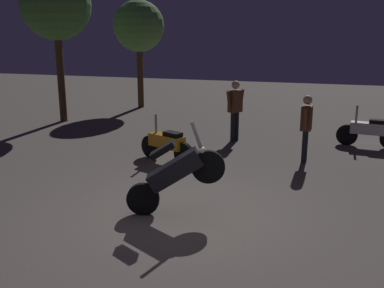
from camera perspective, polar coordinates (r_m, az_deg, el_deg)
The scene contains 8 objects.
ground_plane at distance 7.70m, azimuth -1.31°, elevation -9.15°, with size 40.00×40.00×0.00m, color #605951.
motorcycle_black_foreground at distance 7.49m, azimuth -2.19°, elevation -3.73°, with size 1.63×0.54×1.63m.
motorcycle_white_parked_left at distance 12.82m, azimuth 21.59°, elevation 1.55°, with size 1.66×0.42×1.11m.
motorcycle_orange_parked_right at distance 10.59m, azimuth -3.21°, elevation -0.01°, with size 1.55×0.79×1.11m.
person_rider_beside at distance 12.55m, azimuth 5.50°, elevation 4.92°, with size 0.45×0.60×1.69m.
person_bystander_far at distance 10.83m, azimuth 14.31°, elevation 2.61°, with size 0.26×0.66×1.59m.
tree_left_bg at distance 15.74m, azimuth -16.93°, elevation 16.45°, with size 2.27×2.27×4.96m.
tree_center_bg at distance 18.02m, azimuth -6.77°, elevation 14.56°, with size 1.97×1.97×4.15m.
Camera 1 is at (2.15, -6.71, 3.09)m, focal length 41.99 mm.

